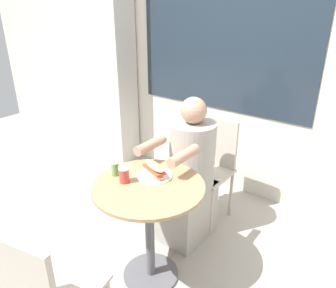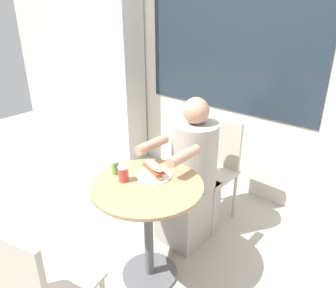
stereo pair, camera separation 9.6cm
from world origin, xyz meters
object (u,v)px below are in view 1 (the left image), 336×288
object	(u,v)px
diner_chair	(212,160)
sandwich_on_plate	(154,171)
cafe_table	(149,211)
drink_cup	(124,175)
seated_diner	(189,180)
condiment_bottle	(115,167)

from	to	relation	value
diner_chair	sandwich_on_plate	distance (m)	0.81
cafe_table	diner_chair	bearing A→B (deg)	93.20
diner_chair	drink_cup	world-z (taller)	diner_chair
diner_chair	seated_diner	xyz separation A→B (m)	(-0.00, -0.35, -0.03)
sandwich_on_plate	condiment_bottle	distance (m)	0.25
diner_chair	condiment_bottle	world-z (taller)	diner_chair
diner_chair	seated_diner	size ratio (longest dim) A/B	0.77
sandwich_on_plate	cafe_table	bearing A→B (deg)	-70.44
diner_chair	seated_diner	distance (m)	0.35
seated_diner	sandwich_on_plate	xyz separation A→B (m)	(0.01, -0.43, 0.27)
cafe_table	diner_chair	size ratio (longest dim) A/B	0.84
seated_diner	condiment_bottle	size ratio (longest dim) A/B	10.04
cafe_table	seated_diner	world-z (taller)	seated_diner
seated_diner	condiment_bottle	bearing A→B (deg)	71.80
sandwich_on_plate	condiment_bottle	bearing A→B (deg)	-146.87
diner_chair	drink_cup	xyz separation A→B (m)	(-0.09, -0.94, 0.26)
cafe_table	drink_cup	xyz separation A→B (m)	(-0.14, -0.06, 0.25)
sandwich_on_plate	drink_cup	xyz separation A→B (m)	(-0.10, -0.17, 0.01)
drink_cup	condiment_bottle	xyz separation A→B (m)	(-0.11, 0.03, 0.00)
diner_chair	seated_diner	world-z (taller)	seated_diner
cafe_table	sandwich_on_plate	bearing A→B (deg)	109.56
diner_chair	drink_cup	distance (m)	0.98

